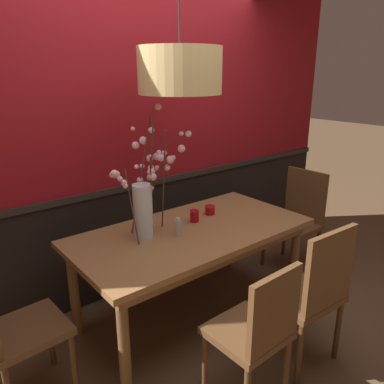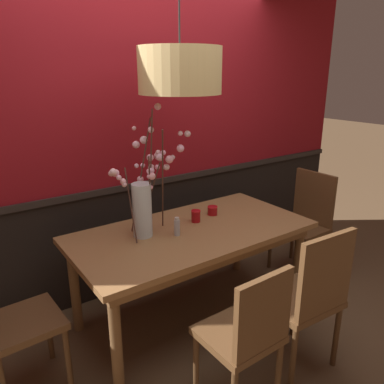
# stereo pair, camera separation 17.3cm
# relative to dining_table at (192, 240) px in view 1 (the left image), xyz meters

# --- Properties ---
(ground_plane) EXTENTS (24.00, 24.00, 0.00)m
(ground_plane) POSITION_rel_dining_table_xyz_m (0.00, 0.00, -0.66)
(ground_plane) COLOR brown
(back_wall) EXTENTS (4.73, 0.14, 2.85)m
(back_wall) POSITION_rel_dining_table_xyz_m (0.00, 0.72, 0.75)
(back_wall) COLOR black
(back_wall) RESTS_ON ground
(dining_table) EXTENTS (1.77, 0.90, 0.75)m
(dining_table) POSITION_rel_dining_table_xyz_m (0.00, 0.00, 0.00)
(dining_table) COLOR olive
(dining_table) RESTS_ON ground
(chair_head_east_end) EXTENTS (0.40, 0.46, 0.97)m
(chair_head_east_end) POSITION_rel_dining_table_xyz_m (1.32, 0.00, -0.13)
(chair_head_east_end) COLOR brown
(chair_head_east_end) RESTS_ON ground
(chair_far_side_right) EXTENTS (0.43, 0.45, 0.94)m
(chair_far_side_right) POSITION_rel_dining_table_xyz_m (0.31, 0.87, -0.14)
(chair_far_side_right) COLOR brown
(chair_far_side_right) RESTS_ON ground
(chair_near_side_right) EXTENTS (0.48, 0.45, 0.99)m
(chair_near_side_right) POSITION_rel_dining_table_xyz_m (0.27, -0.86, -0.11)
(chair_near_side_right) COLOR brown
(chair_near_side_right) RESTS_ON ground
(chair_head_west_end) EXTENTS (0.44, 0.42, 0.90)m
(chair_head_west_end) POSITION_rel_dining_table_xyz_m (-1.29, -0.01, -0.15)
(chair_head_west_end) COLOR brown
(chair_head_west_end) RESTS_ON ground
(chair_near_side_left) EXTENTS (0.41, 0.40, 0.90)m
(chair_near_side_left) POSITION_rel_dining_table_xyz_m (-0.25, -0.87, -0.15)
(chair_near_side_left) COLOR brown
(chair_near_side_left) RESTS_ON ground
(chair_far_side_left) EXTENTS (0.44, 0.47, 0.93)m
(chair_far_side_left) POSITION_rel_dining_table_xyz_m (-0.26, 0.88, -0.14)
(chair_far_side_left) COLOR brown
(chair_far_side_left) RESTS_ON ground
(vase_with_blossoms) EXTENTS (0.51, 0.42, 0.92)m
(vase_with_blossoms) POSITION_rel_dining_table_xyz_m (-0.33, 0.11, 0.35)
(vase_with_blossoms) COLOR silver
(vase_with_blossoms) RESTS_ON dining_table
(candle_holder_nearer_center) EXTENTS (0.08, 0.08, 0.07)m
(candle_holder_nearer_center) POSITION_rel_dining_table_xyz_m (0.31, 0.15, 0.12)
(candle_holder_nearer_center) COLOR #9E0F14
(candle_holder_nearer_center) RESTS_ON dining_table
(candle_holder_nearer_edge) EXTENTS (0.07, 0.07, 0.09)m
(candle_holder_nearer_edge) POSITION_rel_dining_table_xyz_m (0.11, 0.11, 0.13)
(candle_holder_nearer_edge) COLOR #9E0F14
(candle_holder_nearer_edge) RESTS_ON dining_table
(condiment_bottle) EXTENTS (0.04, 0.04, 0.14)m
(condiment_bottle) POSITION_rel_dining_table_xyz_m (-0.14, -0.02, 0.15)
(condiment_bottle) COLOR #ADADB2
(condiment_bottle) RESTS_ON dining_table
(pendant_lamp) EXTENTS (0.55, 0.55, 1.13)m
(pendant_lamp) POSITION_rel_dining_table_xyz_m (-0.06, 0.05, 1.20)
(pendant_lamp) COLOR tan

